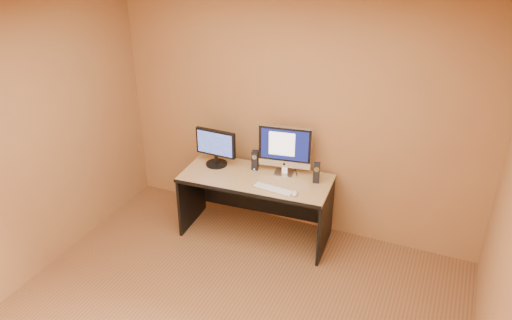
# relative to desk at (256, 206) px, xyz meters

# --- Properties ---
(walls) EXTENTS (4.00, 4.00, 2.60)m
(walls) POSITION_rel_desk_xyz_m (0.28, -1.57, 0.94)
(walls) COLOR olive
(walls) RESTS_ON ground
(ceiling) EXTENTS (4.00, 4.00, 0.00)m
(ceiling) POSITION_rel_desk_xyz_m (0.28, -1.57, 2.24)
(ceiling) COLOR white
(ceiling) RESTS_ON walls
(desk) EXTENTS (1.60, 0.78, 0.72)m
(desk) POSITION_rel_desk_xyz_m (0.00, 0.00, 0.00)
(desk) COLOR tan
(desk) RESTS_ON ground
(imac) EXTENTS (0.58, 0.29, 0.54)m
(imac) POSITION_rel_desk_xyz_m (0.24, 0.19, 0.63)
(imac) COLOR silver
(imac) RESTS_ON desk
(second_monitor) EXTENTS (0.47, 0.25, 0.41)m
(second_monitor) POSITION_rel_desk_xyz_m (-0.51, 0.09, 0.57)
(second_monitor) COLOR black
(second_monitor) RESTS_ON desk
(speaker_left) EXTENTS (0.08, 0.08, 0.21)m
(speaker_left) POSITION_rel_desk_xyz_m (-0.08, 0.16, 0.47)
(speaker_left) COLOR black
(speaker_left) RESTS_ON desk
(speaker_right) EXTENTS (0.08, 0.08, 0.21)m
(speaker_right) POSITION_rel_desk_xyz_m (0.61, 0.16, 0.47)
(speaker_right) COLOR black
(speaker_right) RESTS_ON desk
(keyboard) EXTENTS (0.43, 0.16, 0.02)m
(keyboard) POSITION_rel_desk_xyz_m (0.26, -0.17, 0.37)
(keyboard) COLOR silver
(keyboard) RESTS_ON desk
(mouse) EXTENTS (0.08, 0.11, 0.04)m
(mouse) POSITION_rel_desk_xyz_m (0.49, -0.17, 0.38)
(mouse) COLOR silver
(mouse) RESTS_ON desk
(cable_a) EXTENTS (0.10, 0.19, 0.01)m
(cable_a) POSITION_rel_desk_xyz_m (0.34, 0.28, 0.36)
(cable_a) COLOR black
(cable_a) RESTS_ON desk
(cable_b) EXTENTS (0.07, 0.16, 0.01)m
(cable_b) POSITION_rel_desk_xyz_m (0.18, 0.30, 0.36)
(cable_b) COLOR black
(cable_b) RESTS_ON desk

